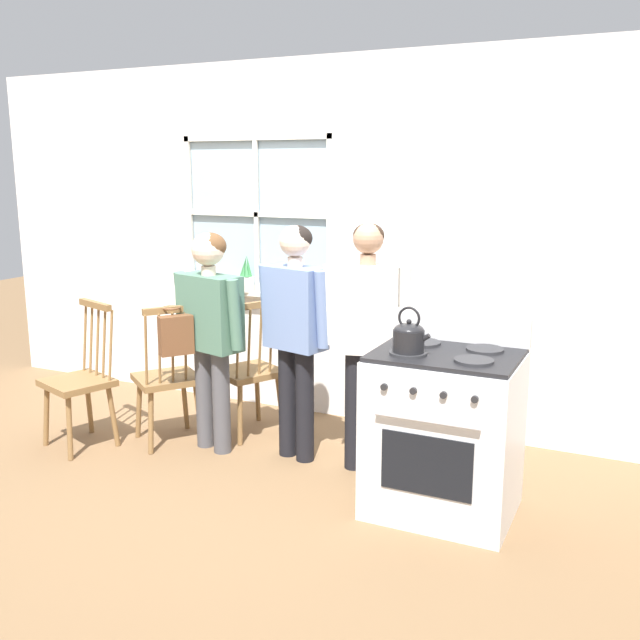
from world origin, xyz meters
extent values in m
plane|color=brown|center=(0.00, 0.00, 0.00)|extent=(16.00, 16.00, 0.00)
cube|color=white|center=(-2.24, 1.40, 1.35)|extent=(1.91, 0.06, 2.70)
cube|color=white|center=(1.61, 1.40, 1.35)|extent=(3.18, 0.06, 2.70)
cube|color=white|center=(-0.63, 1.40, 0.47)|extent=(1.31, 0.06, 0.94)
cube|color=white|center=(-0.63, 1.40, 2.43)|extent=(1.31, 0.06, 0.55)
cube|color=silver|center=(-0.63, 1.32, 0.93)|extent=(1.37, 0.10, 0.03)
cube|color=#9EB7C6|center=(-0.63, 1.41, 1.55)|extent=(1.25, 0.01, 1.15)
cube|color=silver|center=(-0.63, 1.38, 1.55)|extent=(0.04, 0.02, 1.21)
cube|color=silver|center=(-0.63, 1.38, 1.55)|extent=(1.31, 0.02, 0.04)
cube|color=silver|center=(-1.27, 1.38, 1.55)|extent=(0.04, 0.03, 1.21)
cube|color=silver|center=(0.00, 1.38, 1.55)|extent=(0.04, 0.03, 1.21)
cube|color=silver|center=(-0.63, 1.38, 2.13)|extent=(1.31, 0.03, 0.04)
cube|color=silver|center=(-0.63, 1.38, 0.96)|extent=(1.31, 0.03, 0.04)
cube|color=olive|center=(-0.79, 0.38, 0.46)|extent=(0.57, 0.58, 0.04)
cylinder|color=olive|center=(-0.82, 0.61, 0.22)|extent=(0.06, 0.09, 0.44)
cylinder|color=olive|center=(-1.02, 0.34, 0.22)|extent=(0.09, 0.06, 0.44)
cylinder|color=olive|center=(-0.56, 0.42, 0.22)|extent=(0.09, 0.06, 0.44)
cylinder|color=olive|center=(-0.76, 0.15, 0.22)|extent=(0.06, 0.09, 0.44)
cylinder|color=olive|center=(-0.55, 0.42, 0.71)|extent=(0.07, 0.06, 0.51)
cylinder|color=olive|center=(-0.60, 0.35, 0.71)|extent=(0.07, 0.06, 0.51)
cylinder|color=olive|center=(-0.66, 0.28, 0.71)|extent=(0.07, 0.06, 0.51)
cylinder|color=olive|center=(-0.71, 0.21, 0.71)|extent=(0.07, 0.06, 0.51)
cylinder|color=olive|center=(-0.76, 0.13, 0.71)|extent=(0.07, 0.06, 0.51)
cube|color=olive|center=(-0.66, 0.28, 0.98)|extent=(0.26, 0.33, 0.04)
cube|color=olive|center=(-0.36, 0.77, 0.46)|extent=(0.55, 0.56, 0.04)
cylinder|color=olive|center=(-0.43, 0.99, 0.22)|extent=(0.06, 0.09, 0.44)
cylinder|color=olive|center=(-0.59, 0.69, 0.22)|extent=(0.09, 0.06, 0.44)
cylinder|color=olive|center=(-0.14, 0.84, 0.22)|extent=(0.09, 0.06, 0.44)
cylinder|color=olive|center=(-0.30, 0.54, 0.22)|extent=(0.06, 0.09, 0.44)
cylinder|color=olive|center=(-0.13, 0.85, 0.71)|extent=(0.07, 0.05, 0.51)
cylinder|color=olive|center=(-0.17, 0.77, 0.71)|extent=(0.07, 0.05, 0.51)
cylinder|color=olive|center=(-0.21, 0.69, 0.71)|extent=(0.07, 0.05, 0.51)
cylinder|color=olive|center=(-0.26, 0.61, 0.71)|extent=(0.07, 0.05, 0.51)
cylinder|color=olive|center=(-0.30, 0.53, 0.71)|extent=(0.07, 0.05, 0.51)
cube|color=olive|center=(-0.21, 0.69, 0.98)|extent=(0.21, 0.35, 0.04)
cube|color=olive|center=(-1.29, 0.04, 0.46)|extent=(0.53, 0.52, 0.04)
cylinder|color=olive|center=(-1.51, -0.06, 0.22)|extent=(0.08, 0.06, 0.44)
cylinder|color=olive|center=(-1.19, -0.17, 0.22)|extent=(0.06, 0.08, 0.44)
cylinder|color=olive|center=(-1.40, 0.25, 0.22)|extent=(0.06, 0.08, 0.44)
cylinder|color=olive|center=(-1.08, 0.13, 0.22)|extent=(0.08, 0.06, 0.44)
cylinder|color=olive|center=(-1.41, 0.26, 0.71)|extent=(0.04, 0.07, 0.51)
cylinder|color=olive|center=(-1.32, 0.23, 0.71)|extent=(0.04, 0.07, 0.51)
cylinder|color=olive|center=(-1.24, 0.20, 0.71)|extent=(0.04, 0.07, 0.51)
cylinder|color=olive|center=(-1.15, 0.17, 0.71)|extent=(0.04, 0.07, 0.51)
cylinder|color=olive|center=(-1.07, 0.14, 0.71)|extent=(0.04, 0.07, 0.51)
cube|color=olive|center=(-1.24, 0.20, 0.98)|extent=(0.37, 0.16, 0.04)
cylinder|color=#4C4C51|center=(-0.51, 0.42, 0.36)|extent=(0.12, 0.12, 0.71)
cylinder|color=#4C4C51|center=(-0.34, 0.37, 0.36)|extent=(0.12, 0.12, 0.71)
cube|color=#4C7560|center=(-0.43, 0.39, 0.96)|extent=(0.49, 0.32, 0.50)
cylinder|color=#4C7560|center=(-0.69, 0.44, 0.98)|extent=(0.10, 0.12, 0.46)
cylinder|color=#4C7560|center=(-0.18, 0.31, 0.98)|extent=(0.10, 0.12, 0.46)
cylinder|color=beige|center=(-0.43, 0.39, 1.24)|extent=(0.10, 0.10, 0.06)
sphere|color=beige|center=(-0.43, 0.39, 1.38)|extent=(0.22, 0.22, 0.22)
ellipsoid|color=brown|center=(-0.42, 0.41, 1.40)|extent=(0.22, 0.22, 0.18)
cylinder|color=black|center=(0.08, 0.52, 0.38)|extent=(0.12, 0.12, 0.76)
cylinder|color=black|center=(0.23, 0.49, 0.38)|extent=(0.12, 0.12, 0.76)
cube|color=#6B84B7|center=(0.16, 0.50, 1.02)|extent=(0.43, 0.30, 0.53)
cylinder|color=#6B84B7|center=(-0.08, 0.54, 1.04)|extent=(0.10, 0.12, 0.49)
cylinder|color=#6B84B7|center=(0.38, 0.43, 1.04)|extent=(0.10, 0.12, 0.49)
cylinder|color=beige|center=(0.16, 0.50, 1.32)|extent=(0.10, 0.10, 0.06)
sphere|color=beige|center=(0.16, 0.50, 1.45)|extent=(0.20, 0.20, 0.20)
ellipsoid|color=black|center=(0.16, 0.52, 1.47)|extent=(0.20, 0.20, 0.16)
cylinder|color=black|center=(0.57, 0.51, 0.39)|extent=(0.12, 0.12, 0.78)
cylinder|color=black|center=(0.72, 0.55, 0.39)|extent=(0.12, 0.12, 0.78)
cube|color=white|center=(0.64, 0.53, 1.05)|extent=(0.43, 0.30, 0.55)
cylinder|color=white|center=(0.42, 0.45, 1.07)|extent=(0.10, 0.13, 0.51)
cylinder|color=white|center=(0.87, 0.57, 1.07)|extent=(0.10, 0.13, 0.51)
cylinder|color=tan|center=(0.64, 0.53, 1.36)|extent=(0.10, 0.10, 0.07)
sphere|color=tan|center=(0.64, 0.53, 1.48)|extent=(0.19, 0.19, 0.19)
ellipsoid|color=#332319|center=(0.64, 0.54, 1.50)|extent=(0.19, 0.19, 0.15)
cube|color=silver|center=(1.25, 0.18, 0.45)|extent=(0.79, 0.64, 0.90)
cube|color=black|center=(1.25, 0.18, 0.91)|extent=(0.77, 0.61, 0.02)
cylinder|color=#2D2D30|center=(1.07, 0.05, 0.93)|extent=(0.20, 0.20, 0.02)
cylinder|color=#2D2D30|center=(1.43, 0.05, 0.93)|extent=(0.20, 0.20, 0.02)
cylinder|color=#2D2D30|center=(1.07, 0.31, 0.93)|extent=(0.20, 0.20, 0.02)
cylinder|color=#2D2D30|center=(1.43, 0.31, 0.93)|extent=(0.20, 0.20, 0.02)
cube|color=silver|center=(1.25, 0.47, 1.00)|extent=(0.79, 0.06, 0.16)
cube|color=black|center=(1.25, -0.14, 0.40)|extent=(0.49, 0.01, 0.32)
cylinder|color=silver|center=(1.25, -0.16, 0.65)|extent=(0.55, 0.02, 0.02)
cylinder|color=#232326|center=(1.01, -0.15, 0.79)|extent=(0.04, 0.02, 0.04)
cylinder|color=#232326|center=(1.17, -0.15, 0.79)|extent=(0.04, 0.02, 0.04)
cylinder|color=#232326|center=(1.33, -0.15, 0.79)|extent=(0.04, 0.02, 0.04)
cylinder|color=#232326|center=(1.48, -0.15, 0.79)|extent=(0.04, 0.02, 0.04)
cylinder|color=black|center=(1.07, 0.05, 1.00)|extent=(0.17, 0.17, 0.12)
ellipsoid|color=black|center=(1.07, 0.05, 1.06)|extent=(0.16, 0.16, 0.07)
sphere|color=black|center=(1.07, 0.05, 1.10)|extent=(0.03, 0.03, 0.03)
cylinder|color=black|center=(1.15, 0.05, 1.02)|extent=(0.08, 0.03, 0.07)
torus|color=black|center=(1.07, 0.05, 1.12)|extent=(0.12, 0.01, 0.12)
cylinder|color=beige|center=(-0.70, 1.31, 1.00)|extent=(0.12, 0.12, 0.12)
cylinder|color=#33261C|center=(-0.70, 1.31, 1.05)|extent=(0.11, 0.11, 0.01)
cone|color=#388447|center=(-0.68, 1.32, 1.15)|extent=(0.06, 0.05, 0.18)
cone|color=#388447|center=(-0.70, 1.33, 1.09)|extent=(0.04, 0.05, 0.08)
cone|color=#388447|center=(-0.71, 1.31, 1.15)|extent=(0.09, 0.05, 0.18)
cone|color=#388447|center=(-0.70, 1.29, 1.11)|extent=(0.04, 0.05, 0.10)
cone|color=#388447|center=(-0.68, 1.30, 1.12)|extent=(0.06, 0.06, 0.14)
cube|color=brown|center=(-0.58, 0.23, 0.83)|extent=(0.20, 0.23, 0.26)
torus|color=brown|center=(-0.65, 0.27, 1.00)|extent=(0.17, 0.17, 0.01)
camera|label=1|loc=(2.22, -3.49, 1.90)|focal=40.00mm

